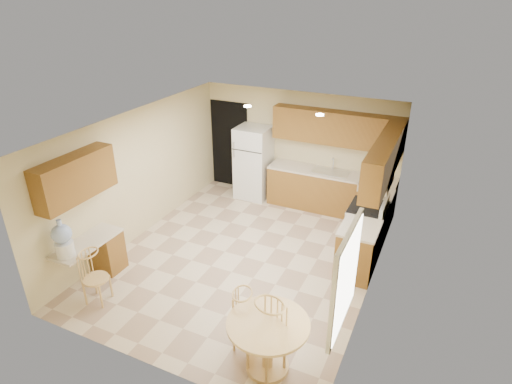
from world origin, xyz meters
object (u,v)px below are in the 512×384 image
at_px(chair_table_a, 243,318).
at_px(dining_table, 268,339).
at_px(stove, 366,228).
at_px(refrigerator, 253,163).
at_px(water_crock, 63,240).
at_px(chair_desk, 90,275).
at_px(chair_table_b, 263,339).

bearing_deg(chair_table_a, dining_table, 56.14).
height_order(stove, chair_table_a, stove).
xyz_separation_m(stove, chair_table_a, (-0.96, -3.16, 0.07)).
bearing_deg(dining_table, refrigerator, 117.32).
height_order(chair_table_a, water_crock, water_crock).
bearing_deg(dining_table, chair_desk, 179.73).
bearing_deg(water_crock, stove, 40.06).
distance_m(refrigerator, chair_desk, 4.58).
relative_size(chair_table_b, water_crock, 1.70).
height_order(stove, chair_desk, stove).
distance_m(dining_table, chair_desk, 2.95).
distance_m(stove, dining_table, 3.37).
bearing_deg(chair_table_b, refrigerator, -44.30).
relative_size(stove, chair_table_a, 1.23).
xyz_separation_m(refrigerator, chair_table_b, (2.35, -4.70, -0.19)).
bearing_deg(water_crock, chair_table_a, 2.64).
xyz_separation_m(chair_table_a, chair_table_b, (0.43, -0.32, 0.11)).
height_order(chair_table_a, chair_desk, chair_desk).
relative_size(refrigerator, water_crock, 2.70).
bearing_deg(chair_table_a, chair_table_b, 40.71).
distance_m(stove, water_crock, 5.16).
relative_size(refrigerator, dining_table, 1.61).
bearing_deg(dining_table, chair_table_b, -90.00).
height_order(refrigerator, water_crock, refrigerator).
xyz_separation_m(stove, chair_desk, (-3.47, -3.31, 0.07)).
distance_m(stove, chair_desk, 4.80).
height_order(chair_table_a, chair_table_b, chair_table_b).
distance_m(chair_table_a, water_crock, 3.02).
height_order(stove, water_crock, water_crock).
distance_m(refrigerator, dining_table, 5.13).
height_order(dining_table, water_crock, water_crock).
xyz_separation_m(stove, dining_table, (-0.52, -3.33, 0.04)).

